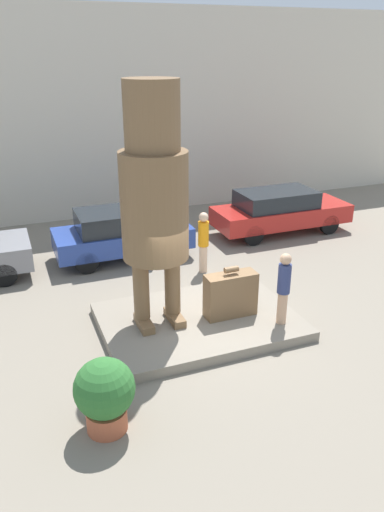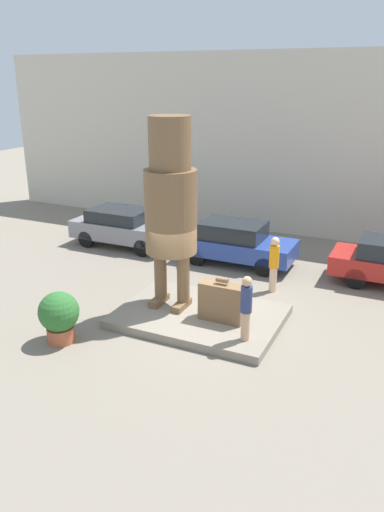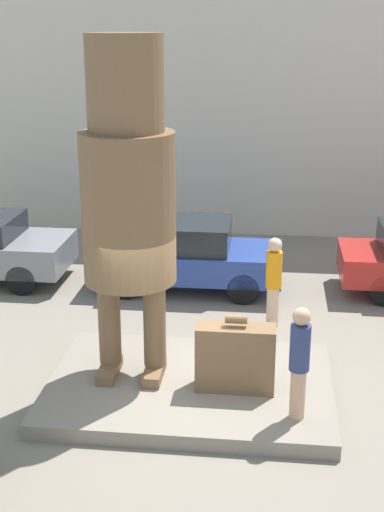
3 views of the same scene
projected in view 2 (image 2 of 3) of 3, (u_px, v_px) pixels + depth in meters
ground_plane at (200, 320)px, 13.67m from camera, size 60.00×60.00×0.00m
pedestal at (200, 316)px, 13.63m from camera, size 4.38×3.12×0.23m
building_backdrop at (292, 146)px, 20.23m from camera, size 28.00×0.60×7.30m
statue_figure at (171, 200)px, 13.08m from camera, size 1.39×1.39×5.15m
giant_suitcase at (222, 302)px, 13.00m from camera, size 1.18×0.44×1.20m
tourist at (246, 306)px, 11.88m from camera, size 0.28×0.28×1.66m
parked_car_grey at (123, 226)px, 19.48m from camera, size 4.07×1.80×1.46m
parked_car_blue at (236, 242)px, 17.58m from camera, size 4.02×1.71×1.50m
planter_pot at (59, 315)px, 12.34m from camera, size 1.01×1.01×1.33m
worker_hivis at (274, 262)px, 15.20m from camera, size 0.30×0.30×1.76m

